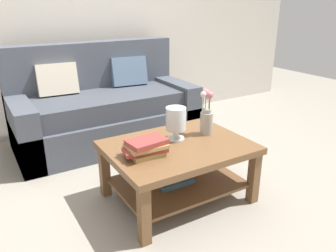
{
  "coord_description": "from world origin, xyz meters",
  "views": [
    {
      "loc": [
        -1.26,
        -2.34,
        1.48
      ],
      "look_at": [
        0.0,
        -0.25,
        0.56
      ],
      "focal_mm": 35.81,
      "sensor_mm": 36.0,
      "label": 1
    }
  ],
  "objects_px": {
    "glass_hurricane_vase": "(176,120)",
    "coffee_table": "(178,160)",
    "book_stack_main": "(146,147)",
    "flower_pitcher": "(207,116)",
    "couch": "(104,109)"
  },
  "relations": [
    {
      "from": "couch",
      "to": "book_stack_main",
      "type": "xyz_separation_m",
      "value": [
        -0.24,
        -1.46,
        0.16
      ]
    },
    {
      "from": "couch",
      "to": "coffee_table",
      "type": "height_order",
      "value": "couch"
    },
    {
      "from": "glass_hurricane_vase",
      "to": "book_stack_main",
      "type": "bearing_deg",
      "value": -157.52
    },
    {
      "from": "book_stack_main",
      "to": "glass_hurricane_vase",
      "type": "bearing_deg",
      "value": 22.48
    },
    {
      "from": "coffee_table",
      "to": "flower_pitcher",
      "type": "distance_m",
      "value": 0.42
    },
    {
      "from": "couch",
      "to": "glass_hurricane_vase",
      "type": "bearing_deg",
      "value": -85.88
    },
    {
      "from": "flower_pitcher",
      "to": "book_stack_main",
      "type": "bearing_deg",
      "value": -169.75
    },
    {
      "from": "coffee_table",
      "to": "glass_hurricane_vase",
      "type": "xyz_separation_m",
      "value": [
        0.04,
        0.09,
        0.29
      ]
    },
    {
      "from": "flower_pitcher",
      "to": "coffee_table",
      "type": "bearing_deg",
      "value": -168.08
    },
    {
      "from": "book_stack_main",
      "to": "glass_hurricane_vase",
      "type": "relative_size",
      "value": 1.23
    },
    {
      "from": "book_stack_main",
      "to": "flower_pitcher",
      "type": "height_order",
      "value": "flower_pitcher"
    },
    {
      "from": "glass_hurricane_vase",
      "to": "coffee_table",
      "type": "bearing_deg",
      "value": -112.04
    },
    {
      "from": "book_stack_main",
      "to": "flower_pitcher",
      "type": "distance_m",
      "value": 0.62
    },
    {
      "from": "coffee_table",
      "to": "flower_pitcher",
      "type": "relative_size",
      "value": 2.89
    },
    {
      "from": "book_stack_main",
      "to": "glass_hurricane_vase",
      "type": "xyz_separation_m",
      "value": [
        0.33,
        0.14,
        0.1
      ]
    }
  ]
}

